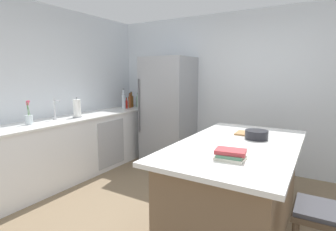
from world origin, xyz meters
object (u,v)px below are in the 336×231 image
object	(u,v)px
sink_faucet	(55,109)
gin_bottle	(138,101)
bar_stool	(321,225)
cookbook_stack	(230,155)
soda_bottle	(124,101)
flower_vase	(29,118)
vinegar_bottle	(130,102)
cutting_board	(250,134)
kitchen_island	(236,186)
whiskey_bottle	(131,101)
hot_sauce_bottle	(127,104)
mixing_bowl	(257,135)
paper_towel_roll	(77,109)
refrigerator	(168,110)

from	to	relation	value
sink_faucet	gin_bottle	world-z (taller)	sink_faucet
bar_stool	cookbook_stack	bearing A→B (deg)	176.62
soda_bottle	flower_vase	bearing A→B (deg)	-91.08
gin_bottle	vinegar_bottle	world-z (taller)	vinegar_bottle
sink_faucet	cookbook_stack	xyz separation A→B (m)	(2.71, -0.36, -0.14)
vinegar_bottle	cutting_board	world-z (taller)	vinegar_bottle
kitchen_island	whiskey_bottle	world-z (taller)	whiskey_bottle
kitchen_island	cutting_board	world-z (taller)	cutting_board
soda_bottle	gin_bottle	bearing A→B (deg)	80.92
sink_faucet	gin_bottle	distance (m)	1.80
hot_sauce_bottle	cookbook_stack	xyz separation A→B (m)	(2.65, -1.88, -0.07)
flower_vase	gin_bottle	xyz separation A→B (m)	(0.09, 2.21, 0.02)
kitchen_island	mixing_bowl	world-z (taller)	mixing_bowl
hot_sauce_bottle	flower_vase	bearing A→B (deg)	-91.08
sink_faucet	mixing_bowl	bearing A→B (deg)	9.21
whiskey_bottle	mixing_bowl	world-z (taller)	whiskey_bottle
gin_bottle	sink_faucet	bearing A→B (deg)	-93.61
kitchen_island	hot_sauce_bottle	distance (m)	2.96
bar_stool	flower_vase	size ratio (longest dim) A/B	2.14
vinegar_bottle	mixing_bowl	xyz separation A→B (m)	(2.68, -1.18, -0.10)
paper_towel_roll	cookbook_stack	world-z (taller)	paper_towel_roll
hot_sauce_bottle	cutting_board	bearing A→B (deg)	-19.44
bar_stool	hot_sauce_bottle	size ratio (longest dim) A/B	3.26
mixing_bowl	cutting_board	size ratio (longest dim) A/B	0.75
bar_stool	gin_bottle	bearing A→B (deg)	146.06
kitchen_island	bar_stool	bearing A→B (deg)	-36.65
flower_vase	whiskey_bottle	bearing A→B (deg)	89.91
refrigerator	hot_sauce_bottle	xyz separation A→B (m)	(-0.87, -0.13, 0.07)
gin_bottle	whiskey_bottle	distance (m)	0.13
sink_faucet	cookbook_stack	size ratio (longest dim) A/B	1.16
paper_towel_roll	vinegar_bottle	bearing A→B (deg)	91.98
sink_faucet	paper_towel_roll	xyz separation A→B (m)	(0.10, 0.31, -0.02)
soda_bottle	cutting_board	size ratio (longest dim) A/B	1.20
bar_stool	whiskey_bottle	distance (m)	3.99
bar_stool	vinegar_bottle	distance (m)	3.92
refrigerator	vinegar_bottle	distance (m)	0.88
kitchen_island	gin_bottle	xyz separation A→B (m)	(-2.51, 1.64, 0.59)
paper_towel_roll	whiskey_bottle	distance (m)	1.40
bar_stool	gin_bottle	size ratio (longest dim) A/B	2.42
vinegar_bottle	cookbook_stack	xyz separation A→B (m)	(2.66, -1.98, -0.11)
soda_bottle	whiskey_bottle	bearing A→B (deg)	96.56
kitchen_island	paper_towel_roll	distance (m)	2.60
kitchen_island	cutting_board	distance (m)	0.64
vinegar_bottle	cutting_board	distance (m)	2.77
soda_bottle	mixing_bowl	world-z (taller)	soda_bottle
refrigerator	vinegar_bottle	bearing A→B (deg)	-178.53
sink_faucet	kitchen_island	bearing A→B (deg)	3.47
cutting_board	mixing_bowl	bearing A→B (deg)	-57.64
sink_faucet	soda_bottle	xyz separation A→B (m)	(0.06, 1.43, -0.01)
gin_bottle	cookbook_stack	world-z (taller)	gin_bottle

